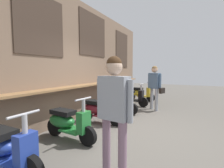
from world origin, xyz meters
TOP-DOWN VIEW (x-y plane):
  - ground_plane at (0.00, 0.00)m, footprint 28.49×28.49m
  - market_stall_facade at (0.00, 2.02)m, footprint 10.18×0.61m
  - scooter_blue at (-2.59, 1.08)m, footprint 0.46×1.40m
  - scooter_green at (-1.26, 1.08)m, footprint 0.50×1.40m
  - scooter_maroon at (0.01, 1.08)m, footprint 0.46×1.40m
  - scooter_orange at (1.29, 1.08)m, footprint 0.47×1.40m
  - scooter_black at (2.62, 1.08)m, footprint 0.48×1.40m
  - scooter_yellow at (3.85, 1.08)m, footprint 0.46×1.40m
  - shopper_with_handbag at (2.29, -0.02)m, footprint 0.42×0.67m
  - shopper_browsing at (-1.93, -0.40)m, footprint 0.25×0.58m

SIDE VIEW (x-z plane):
  - ground_plane at x=0.00m, z-range 0.00..0.00m
  - scooter_blue at x=-2.59m, z-range -0.10..0.87m
  - scooter_green at x=-1.26m, z-range -0.10..0.87m
  - scooter_maroon at x=0.01m, z-range -0.10..0.87m
  - scooter_orange at x=1.29m, z-range -0.10..0.87m
  - scooter_black at x=2.62m, z-range -0.10..0.87m
  - scooter_yellow at x=3.85m, z-range -0.10..0.87m
  - shopper_with_handbag at x=2.29m, z-range 0.19..1.87m
  - shopper_browsing at x=-1.93m, z-range 0.21..1.93m
  - market_stall_facade at x=0.00m, z-range 0.00..3.69m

